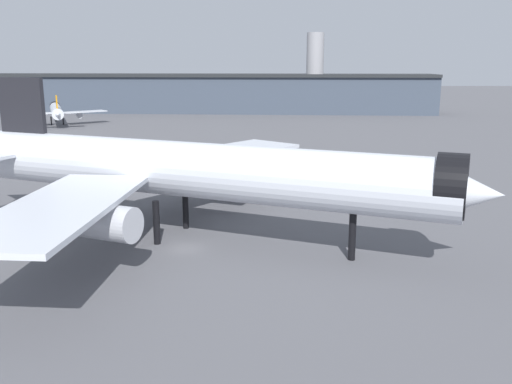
# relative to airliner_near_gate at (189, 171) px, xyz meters

# --- Properties ---
(ground) EXTENTS (900.00, 900.00, 0.00)m
(ground) POSITION_rel_airliner_near_gate_xyz_m (-0.28, -3.63, -8.11)
(ground) COLOR #56565B
(airliner_near_gate) EXTENTS (63.28, 56.66, 18.40)m
(airliner_near_gate) POSITION_rel_airliner_near_gate_xyz_m (0.00, 0.00, 0.00)
(airliner_near_gate) COLOR silver
(airliner_near_gate) RESTS_ON ground
(airliner_far_taxiway) EXTENTS (31.25, 35.09, 10.39)m
(airliner_far_taxiway) POSITION_rel_airliner_near_gate_xyz_m (-57.32, 124.97, -3.53)
(airliner_far_taxiway) COLOR silver
(airliner_far_taxiway) RESTS_ON ground
(terminal_building) EXTENTS (252.64, 43.74, 32.36)m
(terminal_building) POSITION_rel_airliner_near_gate_xyz_m (-40.16, 173.72, 0.08)
(terminal_building) COLOR #3D4756
(terminal_building) RESTS_ON ground
(baggage_tug_wing) EXTENTS (3.55, 3.19, 1.85)m
(baggage_tug_wing) POSITION_rel_airliner_near_gate_xyz_m (22.73, 31.09, -7.13)
(baggage_tug_wing) COLOR black
(baggage_tug_wing) RESTS_ON ground
(baggage_cart_trailing) EXTENTS (2.86, 2.72, 1.82)m
(baggage_cart_trailing) POSITION_rel_airliner_near_gate_xyz_m (-0.09, 38.96, -7.13)
(baggage_cart_trailing) COLOR black
(baggage_cart_trailing) RESTS_ON ground
(traffic_cone_near_nose) EXTENTS (0.59, 0.59, 0.74)m
(traffic_cone_near_nose) POSITION_rel_airliner_near_gate_xyz_m (-23.20, 27.50, -7.74)
(traffic_cone_near_nose) COLOR #F2600C
(traffic_cone_near_nose) RESTS_ON ground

